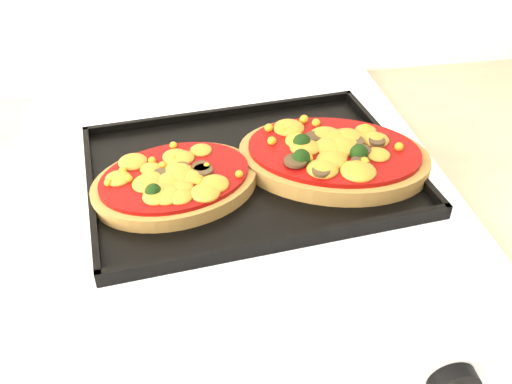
{
  "coord_description": "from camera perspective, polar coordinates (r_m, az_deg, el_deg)",
  "views": [
    {
      "loc": [
        -0.07,
        1.06,
        1.37
      ],
      "look_at": [
        0.03,
        1.64,
        0.92
      ],
      "focal_mm": 40.0,
      "sensor_mm": 36.0,
      "label": 1
    }
  ],
  "objects": [
    {
      "name": "pizza_right",
      "position": [
        0.78,
        7.76,
        3.75
      ],
      "size": [
        0.3,
        0.26,
        0.04
      ],
      "primitive_type": null,
      "rotation": [
        0.0,
        0.0,
        -0.33
      ],
      "color": "olive",
      "rests_on": "baking_tray"
    },
    {
      "name": "pizza_left",
      "position": [
        0.74,
        -8.07,
        1.22
      ],
      "size": [
        0.25,
        0.21,
        0.03
      ],
      "primitive_type": null,
      "rotation": [
        0.0,
        0.0,
        0.25
      ],
      "color": "olive",
      "rests_on": "baking_tray"
    },
    {
      "name": "baking_tray",
      "position": [
        0.77,
        -0.64,
        2.33
      ],
      "size": [
        0.46,
        0.36,
        0.02
      ],
      "primitive_type": "cube",
      "rotation": [
        0.0,
        0.0,
        0.1
      ],
      "color": "black",
      "rests_on": "stove"
    },
    {
      "name": "stove",
      "position": [
        1.11,
        -2.01,
        -17.59
      ],
      "size": [
        0.6,
        0.6,
        0.91
      ],
      "primitive_type": "cube",
      "color": "white",
      "rests_on": "floor"
    }
  ]
}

